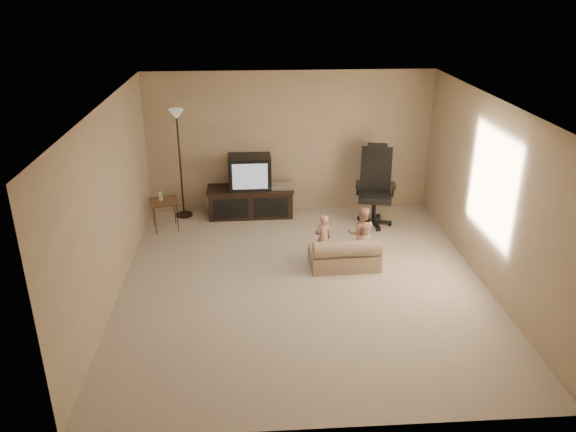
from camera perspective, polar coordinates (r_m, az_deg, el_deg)
name	(u,v)px	position (r m, az deg, el deg)	size (l,w,h in m)	color
floor	(303,283)	(7.88, 1.57, -6.80)	(5.50, 5.50, 0.00)	beige
room_shell	(305,180)	(7.24, 1.70, 3.69)	(5.50, 5.50, 5.50)	silver
tv_stand	(251,191)	(9.92, -3.81, 2.54)	(1.54, 0.59, 1.10)	black
office_chair	(375,196)	(9.67, 8.79, 2.00)	(0.74, 0.77, 1.37)	black
side_table	(164,202)	(9.56, -12.51, 1.44)	(0.56, 0.56, 0.68)	brown
floor_lamp	(178,140)	(9.76, -11.09, 7.63)	(0.30, 0.30, 1.91)	#322216
child_sofa	(345,256)	(8.21, 5.81, -4.02)	(1.01, 0.60, 0.49)	tan
toddler_left	(323,238)	(8.30, 3.56, -2.29)	(0.27, 0.20, 0.75)	tan
toddler_right	(361,234)	(8.39, 7.45, -1.80)	(0.41, 0.22, 0.84)	tan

